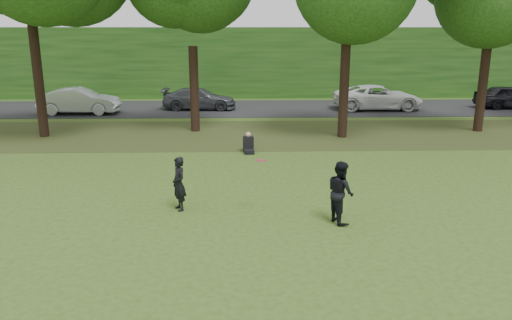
% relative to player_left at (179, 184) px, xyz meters
% --- Properties ---
extents(ground, '(120.00, 120.00, 0.00)m').
position_rel_player_left_xyz_m(ground, '(2.45, -2.79, -0.76)').
color(ground, '#324C17').
rests_on(ground, ground).
extents(leaf_litter, '(60.00, 7.00, 0.01)m').
position_rel_player_left_xyz_m(leaf_litter, '(2.45, 10.21, -0.76)').
color(leaf_litter, '#3E2F16').
rests_on(leaf_litter, ground).
extents(street, '(70.00, 7.00, 0.02)m').
position_rel_player_left_xyz_m(street, '(2.45, 18.21, -0.75)').
color(street, black).
rests_on(street, ground).
extents(far_hedge, '(70.00, 3.00, 5.00)m').
position_rel_player_left_xyz_m(far_hedge, '(2.45, 24.21, 1.74)').
color(far_hedge, '#174112').
rests_on(far_hedge, ground).
extents(player_left, '(0.58, 0.66, 1.52)m').
position_rel_player_left_xyz_m(player_left, '(0.00, 0.00, 0.00)').
color(player_left, black).
rests_on(player_left, ground).
extents(player_right, '(0.83, 0.95, 1.65)m').
position_rel_player_left_xyz_m(player_right, '(4.32, -1.02, 0.06)').
color(player_right, black).
rests_on(player_right, ground).
extents(parked_cars, '(39.90, 3.41, 1.52)m').
position_rel_player_left_xyz_m(parked_cars, '(2.26, 17.43, -0.02)').
color(parked_cars, black).
rests_on(parked_cars, street).
extents(frisbee, '(0.30, 0.29, 0.11)m').
position_rel_player_left_xyz_m(frisbee, '(2.27, -0.35, 0.75)').
color(frisbee, '#E2134C').
rests_on(frisbee, ground).
extents(seated_person, '(0.47, 0.76, 0.83)m').
position_rel_player_left_xyz_m(seated_person, '(2.02, 6.67, -0.45)').
color(seated_person, black).
rests_on(seated_person, ground).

